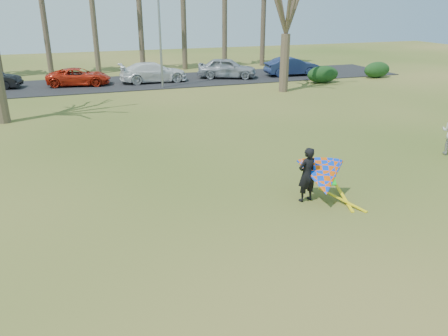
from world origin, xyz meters
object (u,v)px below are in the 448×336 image
object	(u,v)px
car_2	(79,77)
car_3	(153,72)
streetlight	(162,26)
car_4	(227,68)
car_5	(292,66)
kite_flyer	(321,177)

from	to	relation	value
car_2	car_3	distance (m)	5.66
car_2	car_3	bearing A→B (deg)	-84.74
car_2	car_3	size ratio (longest dim) A/B	0.89
streetlight	car_3	size ratio (longest dim) A/B	1.52
streetlight	car_4	bearing A→B (deg)	23.85
car_5	kite_flyer	xyz separation A→B (m)	(-10.89, -23.17, 0.02)
car_2	kite_flyer	bearing A→B (deg)	-155.48
car_3	car_2	bearing A→B (deg)	85.05
car_3	kite_flyer	distance (m)	23.79
streetlight	car_2	size ratio (longest dim) A/B	1.71
car_3	car_5	size ratio (longest dim) A/B	1.13
car_4	kite_flyer	distance (m)	24.29
car_3	car_5	xyz separation A→B (m)	(11.93, -0.59, 0.00)
car_2	car_4	world-z (taller)	car_4
car_4	car_5	world-z (taller)	car_4
car_4	kite_flyer	world-z (taller)	kite_flyer
streetlight	kite_flyer	xyz separation A→B (m)	(0.71, -21.17, -3.61)
streetlight	car_5	bearing A→B (deg)	9.83
car_3	car_4	bearing A→B (deg)	-91.43
car_3	car_5	distance (m)	11.95
streetlight	car_2	distance (m)	7.67
car_4	car_5	xyz separation A→B (m)	(5.76, -0.57, -0.05)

